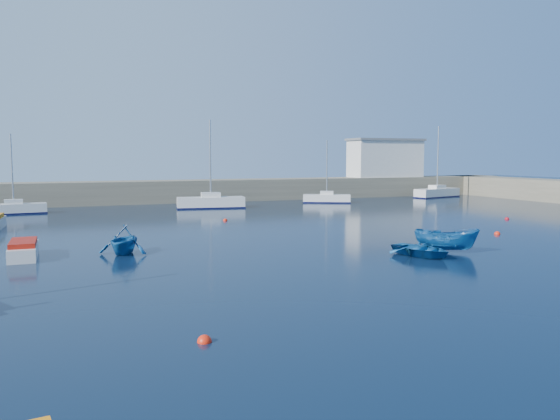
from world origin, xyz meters
name	(u,v)px	position (x,y,z in m)	size (l,w,h in m)	color
ground	(370,289)	(0.00, 0.00, 0.00)	(220.00, 220.00, 0.00)	black
back_wall	(168,191)	(0.00, 46.00, 1.30)	(96.00, 4.50, 2.60)	#706955
right_arm	(542,190)	(44.00, 32.00, 1.30)	(4.50, 32.00, 2.60)	#706955
harbor_office	(385,159)	(30.00, 46.00, 5.10)	(10.00, 4.00, 5.00)	silver
sailboat_5	(14,208)	(-16.02, 37.84, 0.55)	(5.81, 2.05, 7.55)	silver
sailboat_6	(211,202)	(2.81, 36.85, 0.66)	(7.22, 2.94, 9.25)	silver
sailboat_7	(327,198)	(17.20, 38.39, 0.55)	(5.61, 3.83, 7.32)	silver
sailboat_8	(437,192)	(34.92, 40.88, 0.65)	(7.45, 3.79, 9.42)	silver
motorboat_1	(23,250)	(-13.70, 12.84, 0.45)	(1.36, 3.87, 0.95)	silver
dinghy_center	(421,250)	(6.41, 5.34, 0.36)	(2.50, 3.50, 0.73)	#155696
dinghy_left	(124,240)	(-8.57, 12.01, 0.81)	(2.66, 3.08, 1.62)	#155696
dinghy_right	(446,240)	(8.53, 5.90, 0.69)	(1.34, 3.57, 1.38)	#155696
buoy_0	(204,342)	(-7.91, -3.86, 0.00)	(0.44, 0.44, 0.44)	red
buoy_1	(409,250)	(6.91, 7.15, 0.00)	(0.38, 0.38, 0.38)	#B60D17
buoy_2	(497,234)	(16.53, 10.42, 0.00)	(0.42, 0.42, 0.42)	red
buoy_3	(225,221)	(1.07, 25.31, 0.00)	(0.38, 0.38, 0.38)	red
buoy_4	(507,219)	(24.10, 17.29, 0.00)	(0.38, 0.38, 0.38)	#B60D17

